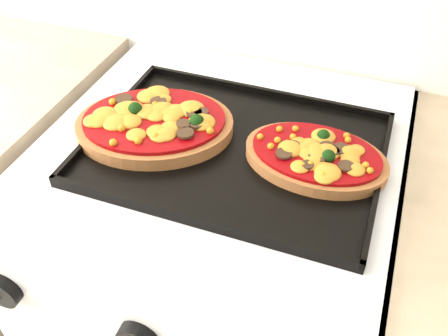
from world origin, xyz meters
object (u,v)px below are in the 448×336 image
at_px(stove, 221,300).
at_px(pizza_left, 154,123).
at_px(baking_tray, 235,148).
at_px(pizza_right, 316,155).

xyz_separation_m(stove, pizza_left, (-0.11, -0.01, 0.48)).
distance_m(baking_tray, pizza_right, 0.13).
bearing_deg(stove, baking_tray, -18.56).
relative_size(stove, pizza_left, 3.49).
bearing_deg(stove, pizza_left, -172.36).
bearing_deg(pizza_left, pizza_right, 2.87).
height_order(stove, pizza_right, pizza_right).
bearing_deg(pizza_right, pizza_left, -177.13).
distance_m(stove, baking_tray, 0.47).
relative_size(pizza_left, pizza_right, 1.17).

